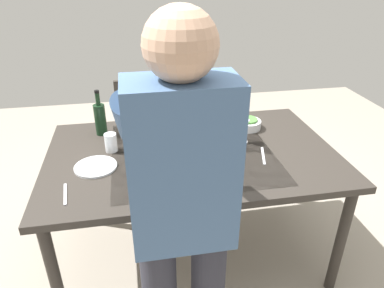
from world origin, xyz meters
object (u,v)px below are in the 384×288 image
Objects in this scene: wine_glass_right at (163,121)px; serving_bowl_pasta at (172,158)px; chair_near at (142,128)px; water_cup_near_right at (111,143)px; person_server at (182,215)px; dining_table at (192,161)px; water_cup_far_left at (149,136)px; side_bowl_salad at (247,123)px; water_cup_near_left at (222,142)px; wine_glass_left at (243,127)px; dinner_plate_near at (96,167)px; wine_bottle at (100,118)px.

serving_bowl_pasta is at bearing 91.70° from wine_glass_right.
wine_glass_right is at bearing 99.89° from chair_near.
person_server is at bearing 108.05° from water_cup_near_right.
chair_near is at bearing -74.06° from dining_table.
water_cup_far_left is 0.67m from side_bowl_salad.
wine_glass_right is at bearing -38.53° from water_cup_near_left.
wine_glass_right is 1.63× the size of water_cup_far_left.
water_cup_far_left is at bearing 41.32° from wine_glass_right.
water_cup_far_left is (0.24, -0.15, 0.11)m from dining_table.
water_cup_near_left is 0.45m from water_cup_far_left.
wine_glass_left is at bearing 64.11° from side_bowl_salad.
water_cup_near_left reaches higher than dining_table.
dinner_plate_near is at bearing 38.43° from wine_glass_right.
serving_bowl_pasta is at bearing 33.14° from side_bowl_salad.
water_cup_near_right is (0.32, 0.14, -0.05)m from wine_glass_right.
wine_glass_right reaches higher than water_cup_near_left.
side_bowl_salad is (-0.09, -0.19, -0.07)m from wine_glass_left.
wine_glass_right reaches higher than serving_bowl_pasta.
dining_table is at bearing -102.80° from person_server.
wine_glass_left is at bearing -120.89° from person_server.
serving_bowl_pasta is at bearing 148.79° from water_cup_near_right.
chair_near reaches higher than dinner_plate_near.
water_cup_far_left is (0.06, -0.94, -0.14)m from person_server.
wine_glass_left is at bearing 124.80° from chair_near.
wine_bottle reaches higher than wine_glass_left.
wine_glass_right reaches higher than chair_near.
wine_glass_left is at bearing -169.43° from dining_table.
chair_near is at bearing -115.60° from wine_bottle.
side_bowl_salad is (-0.25, -0.27, -0.02)m from water_cup_near_left.
person_server is at bearing 77.20° from dining_table.
dinner_plate_near is (0.02, 0.42, -0.10)m from wine_bottle.
dinner_plate_near is (0.31, 0.24, -0.04)m from water_cup_far_left.
water_cup_far_left is 0.31× the size of serving_bowl_pasta.
chair_near is 1.76m from person_server.
wine_glass_left is 0.23m from side_bowl_salad.
serving_bowl_pasta is at bearing -93.94° from person_server.
dining_table is 0.49m from water_cup_near_right.
wine_glass_left reaches higher than water_cup_near_left.
person_server is 1.18m from wine_bottle.
wine_glass_left is 0.18m from water_cup_near_left.
wine_bottle is 0.40m from wine_glass_right.
person_server reaches higher than wine_glass_left.
wine_glass_right is at bearing 165.59° from wine_bottle.
water_cup_far_left is (0.57, -0.09, -0.06)m from wine_glass_left.
wine_bottle is 1.64× the size of side_bowl_salad.
wine_bottle is at bearing -92.18° from dinner_plate_near.
dining_table is 0.66m from wine_bottle.
wine_glass_left is (-0.33, -0.06, 0.17)m from dining_table.
wine_glass_left is 0.84× the size of side_bowl_salad.
wine_glass_left is at bearing 162.22° from wine_bottle.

